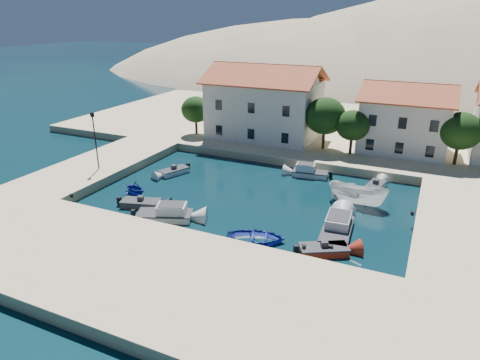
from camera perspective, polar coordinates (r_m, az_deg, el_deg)
name	(u,v)px	position (r m, az deg, el deg)	size (l,w,h in m)	color
ground	(202,243)	(34.22, -5.03, -8.36)	(400.00, 400.00, 0.00)	black
quay_south	(158,277)	(29.71, -10.90, -12.62)	(52.00, 12.00, 1.00)	#D4B591
quay_west	(101,165)	(51.98, -17.99, 1.86)	(8.00, 20.00, 1.00)	#D4B591
quay_north	(337,129)	(67.02, 12.80, 6.64)	(80.00, 36.00, 1.00)	#D4B591
hills	(448,146)	(154.71, 25.94, 4.06)	(254.00, 176.00, 99.00)	tan
building_left	(264,101)	(58.68, 3.27, 10.53)	(14.70, 9.45, 9.70)	beige
building_mid	(406,117)	(55.97, 21.21, 7.85)	(10.50, 8.40, 8.30)	beige
trees	(337,120)	(53.56, 12.83, 7.79)	(37.30, 5.30, 6.45)	#382314
lamppost	(95,135)	(48.39, -18.80, 5.65)	(0.35, 0.25, 6.22)	black
bollards	(254,217)	(35.64, 1.92, -4.91)	(29.36, 9.56, 0.30)	black
motorboat_grey_sw	(141,203)	(41.13, -13.05, -3.07)	(3.96, 2.59, 1.25)	#303035
cabin_cruiser_south	(165,214)	(38.20, -10.02, -4.49)	(5.20, 3.65, 1.60)	silver
rowboat_south	(256,241)	(34.32, 2.18, -8.19)	(3.33, 4.67, 0.97)	navy
motorboat_red_se	(324,250)	(33.18, 11.10, -9.15)	(3.96, 3.19, 1.25)	maroon
cabin_cruiser_east	(337,230)	(35.89, 12.77, -6.48)	(2.70, 5.73, 1.60)	silver
boat_east	(356,204)	(42.18, 15.27, -3.09)	(2.13, 5.66, 2.19)	silver
motorboat_white_ne	(375,186)	(46.12, 17.61, -0.82)	(1.94, 3.29, 1.25)	silver
rowboat_west	(135,193)	(44.39, -13.79, -1.70)	(2.39, 2.77, 1.46)	navy
motorboat_white_west	(174,171)	(48.68, -8.79, 1.13)	(2.64, 3.69, 1.25)	silver
cabin_cruiser_north	(310,172)	(47.96, 9.34, 1.01)	(4.06, 2.11, 1.60)	silver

